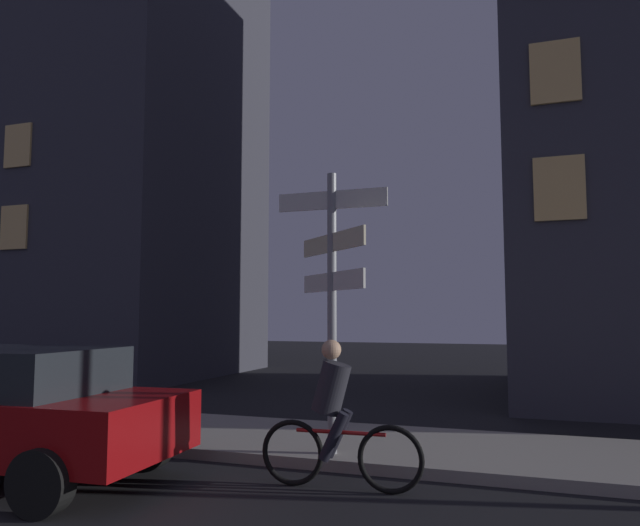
# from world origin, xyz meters

# --- Properties ---
(sidewalk_kerb) EXTENTS (40.00, 2.52, 0.14)m
(sidewalk_kerb) POSITION_xyz_m (0.00, 7.12, 0.07)
(sidewalk_kerb) COLOR gray
(sidewalk_kerb) RESTS_ON ground_plane
(signpost) EXTENTS (1.49, 1.22, 3.60)m
(signpost) POSITION_xyz_m (0.19, 6.20, 2.29)
(signpost) COLOR gray
(signpost) RESTS_ON sidewalk_kerb
(car_far_trailing) EXTENTS (4.35, 2.16, 1.50)m
(car_far_trailing) POSITION_xyz_m (-3.16, 4.26, 0.79)
(car_far_trailing) COLOR maroon
(car_far_trailing) RESTS_ON ground_plane
(cyclist) EXTENTS (1.82, 0.34, 1.61)m
(cyclist) POSITION_xyz_m (0.55, 5.20, 0.75)
(cyclist) COLOR black
(cyclist) RESTS_ON ground_plane
(building_left_block) EXTENTS (13.51, 7.82, 16.57)m
(building_left_block) POSITION_xyz_m (-13.17, 15.13, 8.29)
(building_left_block) COLOR #383842
(building_left_block) RESTS_ON ground_plane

